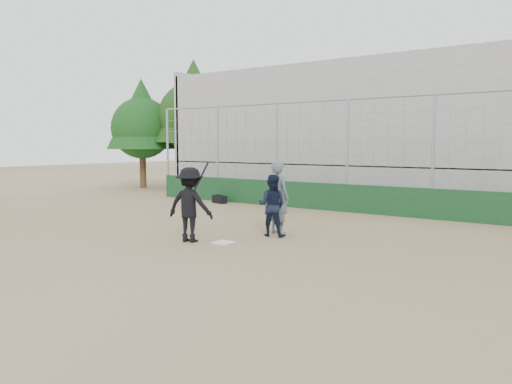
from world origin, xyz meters
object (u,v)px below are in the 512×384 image
Objects in this scene: batter_at_plate at (190,205)px; equipment_bag at (219,199)px; catcher_crouched at (272,216)px; umpire at (278,201)px.

equipment_bag is at bearing 124.60° from batter_at_plate.
catcher_crouched is 1.38× the size of equipment_bag.
batter_at_plate is 2.48m from umpire.
umpire is (1.19, 2.17, -0.03)m from batter_at_plate.
equipment_bag is (-4.62, 6.70, -0.77)m from batter_at_plate.
catcher_crouched is at bearing 54.44° from batter_at_plate.
batter_at_plate reaches higher than umpire.
umpire is (-0.07, 0.41, 0.34)m from catcher_crouched.
catcher_crouched reaches higher than equipment_bag.
batter_at_plate reaches higher than catcher_crouched.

